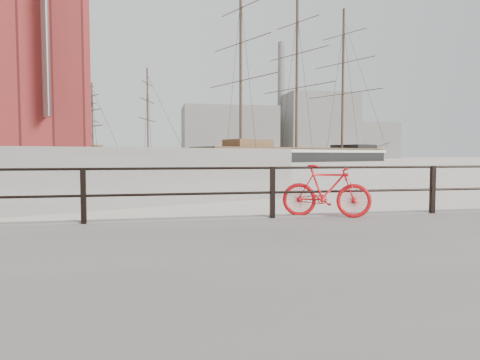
{
  "coord_description": "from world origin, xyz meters",
  "views": [
    {
      "loc": [
        -5.75,
        -8.15,
        1.59
      ],
      "look_at": [
        -3.81,
        1.5,
        1.0
      ],
      "focal_mm": 32.0,
      "sensor_mm": 36.0,
      "label": 1
    }
  ],
  "objects_px": {
    "bicycle": "(326,191)",
    "barque_black": "(296,162)",
    "schooner_mid": "(118,162)",
    "schooner_left": "(69,163)"
  },
  "relations": [
    {
      "from": "bicycle",
      "to": "schooner_mid",
      "type": "distance_m",
      "value": 82.07
    },
    {
      "from": "barque_black",
      "to": "schooner_left",
      "type": "distance_m",
      "value": 46.26
    },
    {
      "from": "bicycle",
      "to": "schooner_mid",
      "type": "relative_size",
      "value": 0.06
    },
    {
      "from": "bicycle",
      "to": "barque_black",
      "type": "distance_m",
      "value": 84.82
    },
    {
      "from": "bicycle",
      "to": "barque_black",
      "type": "xyz_separation_m",
      "value": [
        26.81,
        80.47,
        -0.87
      ]
    },
    {
      "from": "schooner_mid",
      "to": "schooner_left",
      "type": "bearing_deg",
      "value": -147.91
    },
    {
      "from": "schooner_mid",
      "to": "schooner_left",
      "type": "height_order",
      "value": "schooner_mid"
    },
    {
      "from": "barque_black",
      "to": "bicycle",
      "type": "bearing_deg",
      "value": -133.85
    },
    {
      "from": "barque_black",
      "to": "schooner_mid",
      "type": "height_order",
      "value": "barque_black"
    },
    {
      "from": "bicycle",
      "to": "schooner_left",
      "type": "height_order",
      "value": "schooner_left"
    }
  ]
}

